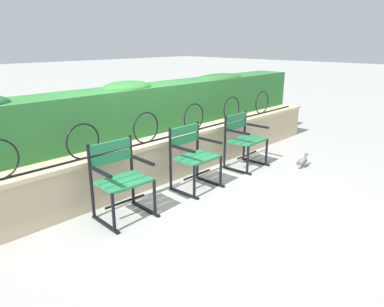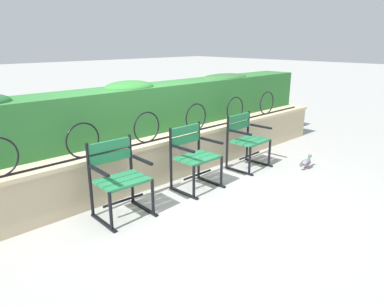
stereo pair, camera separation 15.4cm
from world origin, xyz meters
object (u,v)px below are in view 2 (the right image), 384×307
Objects in this scene: park_chair_left at (119,177)px; park_chair_right at (246,139)px; park_chair_centre at (194,155)px; pigeon_near_chairs at (306,162)px.

park_chair_left is 2.33m from park_chair_right.
park_chair_centre is 1.17m from park_chair_right.
park_chair_centre is at bearing -0.71° from park_chair_left.
park_chair_right is at bearing 0.11° from park_chair_left.
pigeon_near_chairs is (2.92, -0.73, -0.35)m from park_chair_left.
park_chair_right is 2.89× the size of pigeon_near_chairs.
park_chair_right is at bearing 128.41° from pigeon_near_chairs.
park_chair_centre is at bearing -179.07° from park_chair_right.
park_chair_right is (2.33, 0.00, -0.01)m from park_chair_left.
pigeon_near_chairs is at bearing -14.07° from park_chair_left.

